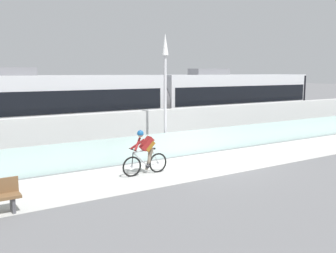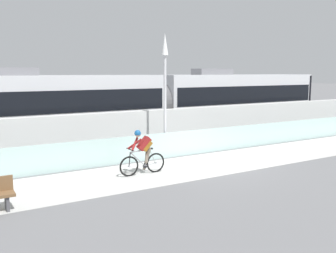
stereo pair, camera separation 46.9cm
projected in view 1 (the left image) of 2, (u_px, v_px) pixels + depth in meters
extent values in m
plane|color=slate|center=(210.00, 164.00, 14.95)|extent=(200.00, 200.00, 0.00)
cube|color=beige|center=(210.00, 164.00, 14.95)|extent=(32.00, 3.20, 0.01)
cube|color=silver|center=(183.00, 143.00, 16.42)|extent=(32.00, 0.05, 1.07)
cube|color=silver|center=(162.00, 129.00, 17.87)|extent=(32.00, 0.36, 1.86)
cube|color=#595654|center=(137.00, 141.00, 20.07)|extent=(32.00, 0.08, 0.01)
cube|color=#595654|center=(125.00, 137.00, 21.27)|extent=(32.00, 0.08, 0.01)
cube|color=silver|center=(53.00, 108.00, 18.19)|extent=(11.00, 2.50, 3.10)
cube|color=black|center=(53.00, 101.00, 18.14)|extent=(10.56, 2.54, 1.04)
cube|color=orange|center=(54.00, 136.00, 18.38)|extent=(10.78, 2.53, 0.28)
cube|color=slate|center=(7.00, 71.00, 16.89)|extent=(2.40, 1.10, 0.36)
cube|color=#232326|center=(120.00, 133.00, 20.28)|extent=(1.40, 1.88, 0.20)
cylinder|color=black|center=(126.00, 136.00, 19.69)|extent=(0.60, 0.10, 0.60)
cylinder|color=black|center=(115.00, 132.00, 20.88)|extent=(0.60, 0.10, 0.60)
cube|color=silver|center=(233.00, 99.00, 24.30)|extent=(11.00, 2.50, 3.10)
cube|color=black|center=(233.00, 93.00, 24.25)|extent=(10.56, 2.54, 1.04)
cube|color=orange|center=(232.00, 120.00, 24.50)|extent=(10.78, 2.53, 0.28)
cube|color=slate|center=(209.00, 72.00, 23.01)|extent=(2.40, 1.10, 0.36)
cube|color=#232326|center=(188.00, 127.00, 22.65)|extent=(1.40, 1.88, 0.20)
cylinder|color=black|center=(195.00, 129.00, 22.06)|extent=(0.60, 0.10, 0.60)
cylinder|color=black|center=(181.00, 126.00, 23.26)|extent=(0.60, 0.10, 0.60)
cube|color=#232326|center=(270.00, 119.00, 26.39)|extent=(1.40, 1.88, 0.20)
cylinder|color=black|center=(278.00, 121.00, 25.80)|extent=(0.60, 0.10, 0.60)
cylinder|color=black|center=(262.00, 119.00, 27.00)|extent=(0.60, 0.10, 0.60)
cube|color=black|center=(290.00, 96.00, 27.20)|extent=(0.16, 2.54, 2.94)
cylinder|color=#59595B|center=(156.00, 103.00, 21.24)|extent=(0.60, 2.30, 2.30)
torus|color=black|center=(132.00, 167.00, 13.07)|extent=(0.72, 0.06, 0.72)
cylinder|color=#99999E|center=(132.00, 167.00, 13.07)|extent=(0.07, 0.10, 0.07)
torus|color=black|center=(158.00, 163.00, 13.63)|extent=(0.72, 0.06, 0.72)
cylinder|color=#99999E|center=(158.00, 163.00, 13.63)|extent=(0.07, 0.10, 0.07)
cylinder|color=#99999E|center=(140.00, 159.00, 13.22)|extent=(0.60, 0.04, 0.58)
cylinder|color=#99999E|center=(150.00, 158.00, 13.42)|extent=(0.22, 0.04, 0.59)
cylinder|color=#99999E|center=(143.00, 151.00, 13.22)|extent=(0.76, 0.04, 0.07)
cylinder|color=#99999E|center=(153.00, 164.00, 13.52)|extent=(0.43, 0.03, 0.09)
cylinder|color=#99999E|center=(155.00, 156.00, 13.53)|extent=(0.27, 0.02, 0.53)
cylinder|color=black|center=(132.00, 160.00, 13.05)|extent=(0.08, 0.03, 0.49)
cube|color=black|center=(152.00, 149.00, 13.42)|extent=(0.24, 0.10, 0.05)
cylinder|color=black|center=(133.00, 150.00, 13.01)|extent=(0.03, 0.58, 0.03)
cylinder|color=#262628|center=(148.00, 166.00, 13.41)|extent=(0.18, 0.02, 0.18)
cube|color=maroon|center=(147.00, 143.00, 13.27)|extent=(0.50, 0.28, 0.51)
cube|color=#8C5919|center=(149.00, 146.00, 13.34)|extent=(0.38, 0.30, 0.38)
sphere|color=tan|center=(140.00, 134.00, 13.10)|extent=(0.20, 0.20, 0.20)
sphere|color=#195999|center=(140.00, 133.00, 13.09)|extent=(0.23, 0.23, 0.23)
cylinder|color=maroon|center=(138.00, 144.00, 13.08)|extent=(0.44, 0.41, 0.41)
cylinder|color=maroon|center=(138.00, 144.00, 13.08)|extent=(0.44, 0.41, 0.41)
cylinder|color=#726656|center=(149.00, 159.00, 13.41)|extent=(0.29, 0.33, 0.80)
cylinder|color=#726656|center=(149.00, 155.00, 13.39)|extent=(0.29, 0.33, 0.54)
cylinder|color=gray|center=(165.00, 154.00, 16.34)|extent=(0.24, 0.24, 0.20)
cylinder|color=silver|center=(165.00, 105.00, 16.05)|extent=(0.12, 0.12, 4.20)
cone|color=white|center=(165.00, 44.00, 15.68)|extent=(0.28, 0.28, 0.90)
cube|color=#4C4C51|center=(13.00, 205.00, 9.76)|extent=(0.08, 0.36, 0.41)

